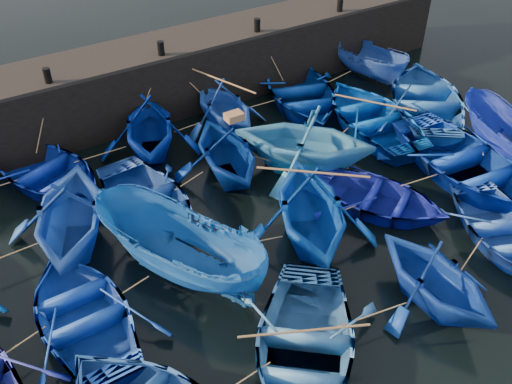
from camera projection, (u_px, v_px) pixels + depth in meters
ground at (318, 274)px, 15.46m from camera, size 120.00×120.00×0.00m
quay_wall at (156, 80)px, 21.70m from camera, size 26.00×2.50×2.50m
quay_top at (152, 47)px, 20.89m from camera, size 26.00×2.50×0.12m
bollard_1 at (47, 75)px, 18.45m from camera, size 0.24×0.24×0.50m
bollard_2 at (161, 48)px, 20.09m from camera, size 0.24×0.24×0.50m
bollard_3 at (257, 25)px, 21.74m from camera, size 0.24×0.24×0.50m
bollard_4 at (340, 5)px, 23.39m from camera, size 0.24×0.24×0.50m
boat_1 at (47, 172)px, 18.29m from camera, size 5.03×5.77×1.00m
boat_2 at (149, 126)px, 19.41m from camera, size 4.79×5.09×2.14m
boat_3 at (224, 105)px, 20.75m from camera, size 3.20×3.70×1.92m
boat_4 at (300, 92)px, 22.35m from camera, size 5.37×6.34×1.12m
boat_5 at (368, 61)px, 24.03m from camera, size 2.04×4.25×1.58m
boat_7 at (70, 213)px, 15.65m from camera, size 5.40×5.72×2.39m
boat_8 at (148, 201)px, 17.15m from camera, size 3.71×4.92×0.97m
boat_9 at (227, 151)px, 18.28m from camera, size 4.05×4.51×2.11m
boat_10 at (304, 139)px, 18.51m from camera, size 6.12×6.12×2.45m
boat_11 at (373, 117)px, 20.91m from camera, size 4.62×5.89×1.11m
boat_12 at (427, 99)px, 21.83m from camera, size 6.77×7.11×1.20m
boat_14 at (83, 313)px, 13.81m from camera, size 3.36×4.65×0.95m
boat_15 at (179, 251)px, 14.74m from camera, size 4.14×5.55×2.02m
boat_16 at (310, 208)px, 15.81m from camera, size 5.45×5.75×2.39m
boat_17 at (379, 198)px, 17.34m from camera, size 4.75×5.22×0.89m
boat_18 at (465, 162)px, 18.55m from camera, size 4.71×6.20×1.21m
boat_19 at (503, 136)px, 19.38m from camera, size 2.55×4.54×1.66m
boat_22 at (303, 346)px, 13.02m from camera, size 5.85×6.03×1.02m
boat_23 at (436, 277)px, 14.07m from camera, size 3.26×3.75×1.94m
boat_24 at (503, 229)px, 16.20m from camera, size 4.56×5.30×0.93m
wooden_crate at (234, 117)px, 17.67m from camera, size 0.56×0.40×0.24m
mooring_ropes at (222, 160)px, 18.17m from camera, size 17.73×11.85×2.10m
loose_oars at (303, 154)px, 17.10m from camera, size 10.29×11.96×1.43m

